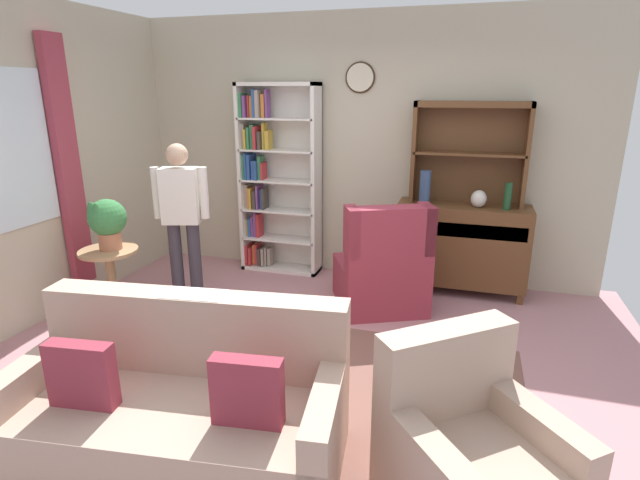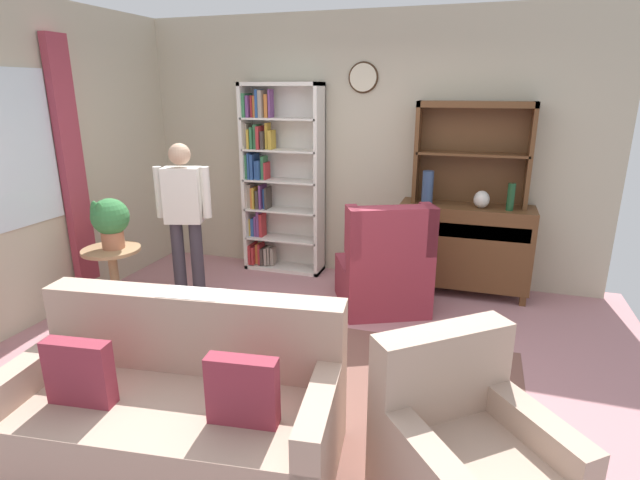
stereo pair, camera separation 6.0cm
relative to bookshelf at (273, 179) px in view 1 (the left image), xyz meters
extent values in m
cube|color=#B27A7F|center=(0.98, -1.94, -1.07)|extent=(5.40, 4.60, 0.02)
cube|color=#BCB299|center=(0.98, 0.19, 0.34)|extent=(5.00, 0.06, 2.80)
cylinder|color=beige|center=(0.94, 0.14, 1.08)|extent=(0.28, 0.03, 0.28)
torus|color=#382314|center=(0.94, 0.14, 1.08)|extent=(0.31, 0.02, 0.31)
cube|color=brown|center=(1.74, 0.14, 0.54)|extent=(0.28, 0.03, 0.36)
cube|color=#BCB299|center=(-1.55, -1.94, 0.34)|extent=(0.06, 4.20, 2.80)
cube|color=silver|center=(-1.51, -2.00, 0.49)|extent=(0.02, 0.90, 1.30)
cube|color=#9E3847|center=(-1.46, -1.42, 0.29)|extent=(0.08, 0.24, 2.30)
cube|color=brown|center=(1.18, -2.24, -1.06)|extent=(2.87, 1.97, 0.01)
cube|color=silver|center=(-0.35, -0.01, -0.01)|extent=(0.04, 0.30, 2.10)
cube|color=silver|center=(0.51, -0.01, -0.01)|extent=(0.04, 0.30, 2.10)
cube|color=silver|center=(0.08, -0.01, 1.02)|extent=(0.90, 0.30, 0.04)
cube|color=silver|center=(0.08, -0.01, -1.04)|extent=(0.90, 0.30, 0.04)
cube|color=silver|center=(0.08, 0.13, -0.01)|extent=(0.90, 0.01, 2.10)
cube|color=silver|center=(0.08, -0.01, -0.69)|extent=(0.86, 0.30, 0.02)
cube|color=#B22D33|center=(-0.31, -0.03, -0.90)|extent=(0.03, 0.22, 0.23)
cube|color=#B22D33|center=(-0.27, -0.03, -0.91)|extent=(0.03, 0.22, 0.21)
cube|color=#CC7233|center=(-0.24, -0.03, -0.90)|extent=(0.04, 0.12, 0.23)
cube|color=#B22D33|center=(-0.20, -0.03, -0.89)|extent=(0.02, 0.16, 0.25)
cube|color=#3F3833|center=(-0.17, -0.03, -0.91)|extent=(0.04, 0.18, 0.20)
cube|color=gray|center=(-0.12, -0.03, -0.91)|extent=(0.03, 0.17, 0.20)
cube|color=gray|center=(-0.09, -0.03, -0.91)|extent=(0.02, 0.14, 0.22)
cube|color=gray|center=(-0.05, -0.03, -0.91)|extent=(0.04, 0.11, 0.21)
cube|color=silver|center=(0.08, -0.01, -0.35)|extent=(0.86, 0.30, 0.02)
cube|color=gold|center=(-0.31, -0.03, -0.58)|extent=(0.02, 0.10, 0.20)
cube|color=#284C8C|center=(-0.28, -0.03, -0.57)|extent=(0.04, 0.13, 0.21)
cube|color=#723F7F|center=(-0.25, -0.03, -0.56)|extent=(0.03, 0.12, 0.24)
cube|color=#723F7F|center=(-0.21, -0.03, -0.53)|extent=(0.03, 0.13, 0.30)
cube|color=#B22D33|center=(-0.17, -0.03, -0.54)|extent=(0.04, 0.14, 0.27)
cube|color=silver|center=(0.08, -0.01, -0.01)|extent=(0.86, 0.30, 0.02)
cube|color=gray|center=(-0.31, -0.03, -0.20)|extent=(0.04, 0.14, 0.27)
cube|color=#CC7233|center=(-0.27, -0.03, -0.22)|extent=(0.03, 0.18, 0.24)
cube|color=gold|center=(-0.24, -0.03, -0.22)|extent=(0.02, 0.21, 0.24)
cube|color=#3F3833|center=(-0.20, -0.03, -0.24)|extent=(0.04, 0.19, 0.21)
cube|color=#723F7F|center=(-0.16, -0.03, -0.20)|extent=(0.02, 0.20, 0.27)
cube|color=#284C8C|center=(-0.13, -0.03, -0.23)|extent=(0.02, 0.11, 0.22)
cube|color=#3F3833|center=(-0.09, -0.03, -0.22)|extent=(0.02, 0.16, 0.24)
cube|color=silver|center=(0.08, -0.01, 0.32)|extent=(0.86, 0.30, 0.02)
cube|color=#337247|center=(-0.31, -0.03, 0.13)|extent=(0.03, 0.18, 0.27)
cube|color=#284C8C|center=(-0.28, -0.03, 0.14)|extent=(0.02, 0.21, 0.29)
cube|color=#284C8C|center=(-0.25, -0.03, 0.14)|extent=(0.03, 0.20, 0.28)
cube|color=#284C8C|center=(-0.20, -0.03, 0.10)|extent=(0.04, 0.17, 0.21)
cube|color=#284C8C|center=(-0.16, -0.03, 0.10)|extent=(0.02, 0.22, 0.21)
cube|color=#337247|center=(-0.13, -0.03, 0.13)|extent=(0.03, 0.14, 0.26)
cube|color=#B22D33|center=(-0.10, -0.03, 0.09)|extent=(0.02, 0.15, 0.19)
cube|color=silver|center=(0.08, -0.01, 0.66)|extent=(0.86, 0.30, 0.02)
cube|color=gray|center=(-0.31, -0.03, 0.47)|extent=(0.03, 0.12, 0.27)
cube|color=gold|center=(-0.28, -0.03, 0.44)|extent=(0.03, 0.19, 0.21)
cube|color=#337247|center=(-0.24, -0.03, 0.45)|extent=(0.03, 0.20, 0.23)
cube|color=#337247|center=(-0.20, -0.03, 0.47)|extent=(0.04, 0.15, 0.26)
cube|color=#B22D33|center=(-0.15, -0.03, 0.46)|extent=(0.03, 0.23, 0.25)
cube|color=#3F3833|center=(-0.11, -0.03, 0.43)|extent=(0.03, 0.20, 0.19)
cube|color=gold|center=(-0.07, -0.03, 0.47)|extent=(0.03, 0.12, 0.28)
cube|color=gold|center=(-0.03, -0.03, 0.44)|extent=(0.04, 0.14, 0.20)
cube|color=#337247|center=(-0.31, -0.03, 0.80)|extent=(0.03, 0.21, 0.25)
cube|color=#723F7F|center=(-0.28, -0.03, 0.79)|extent=(0.03, 0.18, 0.23)
cube|color=#B22D33|center=(-0.24, -0.03, 0.79)|extent=(0.02, 0.11, 0.23)
cube|color=#CC7233|center=(-0.20, -0.03, 0.78)|extent=(0.04, 0.11, 0.23)
cube|color=#284C8C|center=(-0.16, -0.03, 0.82)|extent=(0.03, 0.18, 0.29)
cube|color=gray|center=(-0.12, -0.03, 0.81)|extent=(0.04, 0.19, 0.28)
cube|color=#CC7233|center=(-0.07, -0.03, 0.79)|extent=(0.04, 0.11, 0.24)
cube|color=#723F7F|center=(-0.03, -0.03, 0.82)|extent=(0.02, 0.12, 0.29)
cube|color=brown|center=(2.08, -0.08, -0.55)|extent=(1.30, 0.45, 0.82)
cube|color=brown|center=(1.48, -0.26, -1.01)|extent=(0.06, 0.06, 0.10)
cube|color=brown|center=(2.68, -0.26, -1.01)|extent=(0.06, 0.06, 0.10)
cube|color=brown|center=(1.48, 0.09, -1.01)|extent=(0.06, 0.06, 0.10)
cube|color=brown|center=(2.68, 0.09, -1.01)|extent=(0.06, 0.06, 0.10)
cube|color=#492C18|center=(2.08, -0.30, -0.35)|extent=(1.20, 0.01, 0.14)
cube|color=brown|center=(1.55, 0.00, 0.36)|extent=(0.04, 0.26, 1.00)
cube|color=brown|center=(2.61, 0.00, 0.36)|extent=(0.04, 0.26, 1.00)
cube|color=brown|center=(2.08, 0.00, 0.83)|extent=(1.10, 0.26, 0.06)
cube|color=brown|center=(2.08, 0.00, 0.36)|extent=(1.06, 0.26, 0.02)
cube|color=brown|center=(2.08, 0.12, 0.36)|extent=(1.10, 0.01, 1.00)
cylinder|color=#33476B|center=(1.69, -0.16, 0.03)|extent=(0.11, 0.11, 0.34)
ellipsoid|color=beige|center=(2.21, -0.15, -0.06)|extent=(0.15, 0.15, 0.17)
cylinder|color=#194223|center=(2.47, -0.17, -0.01)|extent=(0.07, 0.07, 0.26)
cube|color=tan|center=(0.68, -3.14, -0.85)|extent=(1.89, 1.07, 0.42)
cube|color=tan|center=(0.64, -2.82, -0.40)|extent=(1.81, 0.43, 0.48)
cube|color=tan|center=(-0.14, -3.25, -0.76)|extent=(0.25, 0.86, 0.60)
cube|color=tan|center=(1.51, -3.04, -0.76)|extent=(0.25, 0.86, 0.60)
cube|color=maroon|center=(0.25, -3.32, -0.46)|extent=(0.37, 0.14, 0.36)
cube|color=maroon|center=(1.14, -3.20, -0.46)|extent=(0.37, 0.14, 0.36)
cube|color=white|center=(0.64, -2.82, -0.16)|extent=(0.38, 0.22, 0.00)
cube|color=tan|center=(2.26, -3.02, -0.86)|extent=(1.07, 1.08, 0.40)
cube|color=tan|center=(2.07, -2.79, -0.42)|extent=(0.69, 0.62, 0.48)
cube|color=tan|center=(2.50, -2.82, -0.79)|extent=(0.60, 0.69, 0.55)
cube|color=maroon|center=(1.35, -0.67, -0.85)|extent=(1.05, 1.06, 0.42)
cube|color=maroon|center=(1.48, -0.94, -0.33)|extent=(0.79, 0.51, 0.63)
cube|color=maroon|center=(1.77, -0.76, -0.23)|extent=(0.21, 0.30, 0.44)
cube|color=maroon|center=(1.16, -1.05, -0.23)|extent=(0.21, 0.30, 0.44)
cylinder|color=#A87F56|center=(-0.99, -1.59, -0.45)|extent=(0.52, 0.52, 0.03)
cylinder|color=#A87F56|center=(-0.99, -1.59, -0.76)|extent=(0.08, 0.08, 0.60)
cylinder|color=#A87F56|center=(-0.99, -1.59, -1.05)|extent=(0.36, 0.36, 0.03)
cylinder|color=#AD6B4C|center=(-0.97, -1.56, -0.35)|extent=(0.20, 0.20, 0.16)
sphere|color=#387F42|center=(-0.97, -1.56, -0.14)|extent=(0.34, 0.34, 0.34)
ellipsoid|color=#387F42|center=(-0.97, -1.68, -0.10)|extent=(0.10, 0.06, 0.24)
ellipsoid|color=#387F42|center=(-1.06, -1.65, -0.10)|extent=(0.10, 0.06, 0.24)
ellipsoid|color=#387F42|center=(-1.05, -1.66, -0.10)|extent=(0.10, 0.06, 0.24)
cylinder|color=beige|center=(-0.75, -1.90, -1.00)|extent=(0.15, 0.15, 0.12)
sphere|color=#235B2D|center=(-0.75, -1.90, -0.84)|extent=(0.25, 0.25, 0.25)
ellipsoid|color=#235B2D|center=(-0.68, -1.85, -0.81)|extent=(0.07, 0.04, 0.18)
ellipsoid|color=#235B2D|center=(-0.84, -1.89, -0.81)|extent=(0.07, 0.04, 0.18)
ellipsoid|color=#235B2D|center=(-0.73, -1.99, -0.81)|extent=(0.07, 0.04, 0.18)
cylinder|color=#38333D|center=(-0.54, -1.20, -0.65)|extent=(0.15, 0.15, 0.82)
cylinder|color=#38333D|center=(-0.37, -1.15, -0.65)|extent=(0.15, 0.15, 0.82)
cube|color=silver|center=(-0.45, -1.17, 0.02)|extent=(0.38, 0.29, 0.52)
sphere|color=tan|center=(-0.45, -1.17, 0.40)|extent=(0.25, 0.25, 0.20)
cylinder|color=silver|center=(-0.66, -1.24, 0.04)|extent=(0.10, 0.10, 0.48)
cylinder|color=silver|center=(-0.24, -1.11, 0.04)|extent=(0.10, 0.10, 0.48)
camera|label=1|loc=(2.10, -5.13, 0.97)|focal=27.83mm
camera|label=2|loc=(2.16, -5.11, 0.97)|focal=27.83mm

